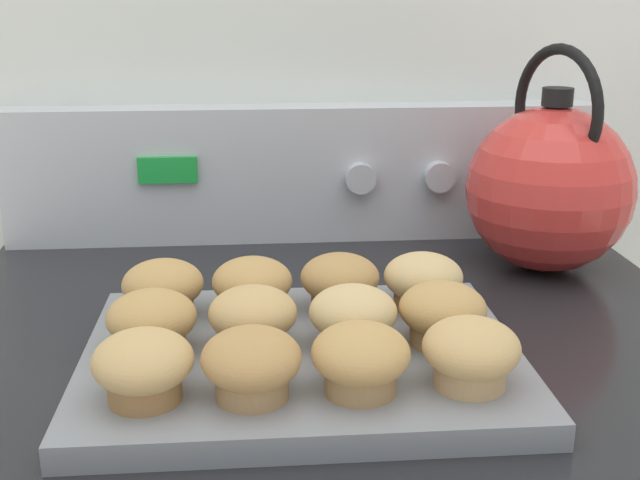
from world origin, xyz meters
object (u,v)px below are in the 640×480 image
Objects in this scene: muffin_pan at (302,359)px; muffin_r2_c1 at (252,286)px; muffin_r0_c1 at (251,364)px; muffin_r2_c3 at (423,281)px; muffin_r0_c2 at (361,359)px; muffin_r2_c2 at (340,282)px; muffin_r1_c2 at (353,317)px; muffin_r1_c1 at (253,318)px; muffin_r0_c0 at (143,366)px; muffin_r1_c0 at (152,322)px; muffin_r0_c3 at (471,353)px; tea_kettle at (549,186)px; muffin_r2_c0 at (163,288)px; muffin_r1_c3 at (442,313)px.

muffin_r2_c1 is (-0.04, 0.08, 0.04)m from muffin_pan.
muffin_r0_c1 is 0.23m from muffin_r2_c3.
muffin_r0_c2 is 0.17m from muffin_r2_c2.
muffin_r0_c2 is 1.00× the size of muffin_r1_c2.
muffin_pan is at bearing -3.37° from muffin_r1_c1.
muffin_r0_c2 is (0.16, -0.00, 0.00)m from muffin_r0_c0.
muffin_r2_c3 is at bearing 33.36° from muffin_pan.
muffin_r0_c0 is 0.08m from muffin_r0_c1.
muffin_r1_c0 is 0.26m from muffin_r2_c3.
muffin_r0_c2 and muffin_r0_c3 have the same top height.
muffin_r0_c0 is 0.53m from tea_kettle.
muffin_pan is 4.92× the size of muffin_r1_c0.
muffin_r0_c2 is 1.00× the size of muffin_r2_c3.
tea_kettle is (0.42, 0.16, 0.05)m from muffin_r2_c0.
tea_kettle is at bearing 53.99° from muffin_r1_c3.
muffin_r0_c0 and muffin_r2_c0 have the same top height.
muffin_r0_c1 is 1.00× the size of muffin_r2_c3.
muffin_r1_c0 is at bearing 92.32° from muffin_r0_c0.
muffin_r2_c3 is at bearing 33.61° from muffin_r0_c0.
muffin_pan is at bearing 147.57° from muffin_r0_c3.
muffin_r2_c2 is (0.17, 0.08, 0.00)m from muffin_r1_c0.
muffin_r2_c1 is at bearing 116.55° from muffin_r0_c2.
muffin_r0_c0 is 0.18m from muffin_r1_c2.
muffin_r1_c0 and muffin_r1_c3 have the same top height.
muffin_r0_c2 reaches higher than muffin_pan.
muffin_r0_c2 and muffin_r1_c1 have the same top height.
tea_kettle reaches higher than muffin_pan.
muffin_pan is 4.92× the size of muffin_r2_c2.
muffin_r0_c3 is at bearing -87.11° from muffin_r1_c3.
muffin_r2_c1 is (-0.16, 0.08, 0.00)m from muffin_r1_c3.
muffin_pan is at bearing -116.34° from muffin_r2_c2.
muffin_r1_c1 is at bearing -144.52° from tea_kettle.
muffin_r0_c3 is 0.18m from muffin_r2_c2.
muffin_r1_c0 and muffin_r2_c0 have the same top height.
muffin_r0_c1 is 1.00× the size of muffin_r0_c2.
muffin_r2_c2 is (-0.08, 0.08, 0.00)m from muffin_r1_c3.
muffin_r0_c2 is at bearing -134.97° from muffin_r1_c3.
muffin_r0_c3 is 1.00× the size of muffin_r2_c2.
muffin_r1_c1 is 1.00× the size of muffin_r2_c3.
muffin_pan is 0.15m from muffin_r2_c3.
muffin_r0_c0 is 1.00× the size of muffin_r2_c2.
muffin_pan is 4.92× the size of muffin_r2_c1.
muffin_r1_c1 is 0.16m from muffin_r1_c3.
muffin_r1_c1 and muffin_r1_c2 have the same top height.
muffin_r2_c1 is (-0.08, 0.16, 0.00)m from muffin_r0_c2.
muffin_r1_c3 is 0.08m from muffin_r2_c3.
muffin_r0_c0 is 1.00× the size of muffin_r1_c0.
muffin_r0_c0 is 1.00× the size of muffin_r2_c1.
muffin_r1_c2 is at bearing -3.14° from muffin_r1_c1.
muffin_pan is 0.10m from muffin_r0_c1.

